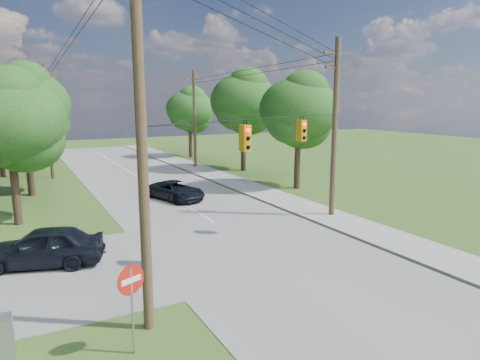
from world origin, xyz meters
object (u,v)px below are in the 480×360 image
pole_sw (141,126)px  car_cross_dark (42,247)px  pole_ne (335,126)px  car_main_north (176,190)px  pole_north_e (195,119)px  do_not_enter_sign (131,290)px  pole_north_w (49,122)px

pole_sw → car_cross_dark: size_ratio=2.42×
pole_ne → car_main_north: bearing=128.7°
pole_north_e → do_not_enter_sign: size_ratio=3.83×
pole_north_e → pole_north_w: bearing=180.0°
pole_north_w → car_main_north: 15.75m
pole_north_e → car_main_north: bearing=-117.3°
pole_north_e → pole_north_w: same height
pole_ne → car_main_north: (-6.90, 8.60, -4.78)m
pole_sw → pole_north_w: bearing=90.8°
pole_north_e → pole_north_w: 13.90m
pole_sw → pole_north_e: 32.55m
pole_ne → car_cross_dark: size_ratio=2.11×
pole_north_w → pole_north_e: bearing=0.0°
pole_ne → pole_north_e: size_ratio=1.05×
pole_ne → car_cross_dark: bearing=-177.8°
pole_ne → car_cross_dark: 16.71m
pole_ne → do_not_enter_sign: 17.11m
pole_sw → do_not_enter_sign: bearing=-123.2°
car_main_north → do_not_enter_sign: 18.89m
pole_sw → car_main_north: (6.60, 16.20, -5.54)m
pole_sw → pole_ne: size_ratio=1.14×
pole_north_w → car_cross_dark: bearing=-95.4°
pole_sw → do_not_enter_sign: (-0.76, -1.16, -4.34)m
pole_sw → pole_north_w: size_ratio=1.20×
pole_sw → pole_ne: bearing=29.4°
car_main_north → car_cross_dark: bearing=-152.9°
pole_north_e → do_not_enter_sign: bearing=-114.9°
pole_sw → car_main_north: 18.35m
car_cross_dark → pole_ne: bearing=109.7°
car_main_north → do_not_enter_sign: bearing=-131.1°
pole_north_w → do_not_enter_sign: pole_north_w is taller
pole_sw → car_main_north: size_ratio=2.53×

